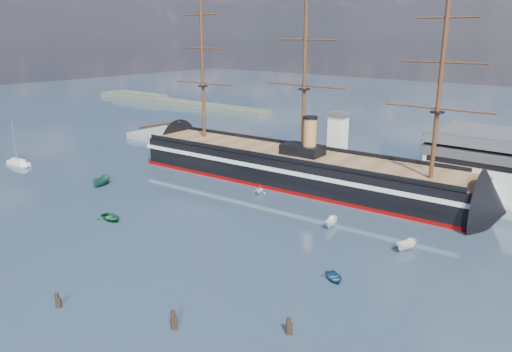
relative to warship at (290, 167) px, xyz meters
The scene contains 15 objects.
ground 20.60m from the warship, 81.83° to the right, with size 600.00×600.00×0.00m, color #2A3743.
quay 20.93m from the warship, 51.19° to the left, with size 180.00×18.00×2.00m, color slate.
quay_tower 15.37m from the warship, 65.70° to the left, with size 5.00×5.00×15.00m.
shoreline 155.65m from the warship, 151.19° to the left, with size 120.00×10.00×4.00m.
warship is the anchor object (origin of this frame).
sailboat 78.47m from the warship, 152.73° to the right, with size 8.48×3.22×13.25m.
motorboat_a 47.14m from the warship, 136.36° to the right, with size 7.28×2.67×2.91m, color #1F5A45.
motorboat_b 46.62m from the warship, 105.58° to the right, with size 3.57×1.43×1.67m, color #14502C.
motorboat_c 31.16m from the warship, 38.95° to the right, with size 5.67×2.08×2.27m, color white.
motorboat_d 12.66m from the warship, 90.06° to the right, with size 5.92×2.56×2.17m, color silver.
motorboat_e 52.22m from the warship, 46.66° to the right, with size 2.75×1.10×1.28m, color navy.
motorboat_f 45.05m from the warship, 27.15° to the right, with size 5.79×2.12×2.32m, color #F1DFC5.
piling_near_mid 70.13m from the warship, 81.61° to the right, with size 0.64×0.64×2.91m, color black.
piling_near_right 68.07m from the warship, 66.93° to the right, with size 0.64×0.64×3.32m, color black.
piling_far_right 66.58m from the warship, 54.36° to the right, with size 0.64×0.64×2.98m, color black.
Camera 1 is at (67.76, -39.21, 37.02)m, focal length 35.00 mm.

